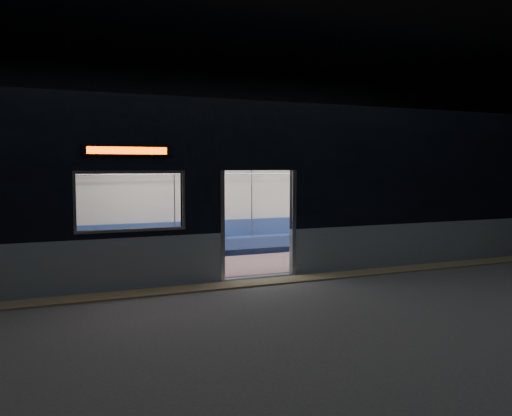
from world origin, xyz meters
TOP-DOWN VIEW (x-y plane):
  - station_floor at (0.00, 0.00)m, footprint 24.00×14.00m
  - station_envelope at (0.00, 0.00)m, footprint 24.00×14.00m
  - tactile_strip at (0.00, 0.55)m, footprint 22.80×0.50m
  - metro_car at (-0.00, 2.54)m, footprint 18.00×3.04m
  - passenger at (4.27, 3.55)m, footprint 0.43×0.74m
  - handbag at (4.28, 3.30)m, footprint 0.36×0.34m
  - transit_map at (4.56, 3.85)m, footprint 0.95×0.03m

SIDE VIEW (x-z plane):
  - station_floor at x=0.00m, z-range -0.01..0.00m
  - tactile_strip at x=0.00m, z-range 0.00..0.03m
  - handbag at x=4.28m, z-range 0.62..0.77m
  - passenger at x=4.27m, z-range 0.11..1.56m
  - transit_map at x=4.56m, z-range 1.15..1.76m
  - metro_car at x=0.00m, z-range 0.17..3.52m
  - station_envelope at x=0.00m, z-range 1.16..6.16m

